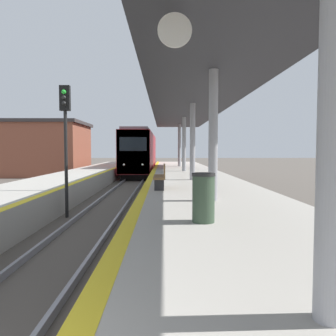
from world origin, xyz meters
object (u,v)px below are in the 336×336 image
object	(u,v)px
signal_mid	(65,126)
bench	(161,176)
trash_bin	(203,197)
train	(141,153)

from	to	relation	value
signal_mid	bench	size ratio (longest dim) A/B	2.88
trash_bin	bench	distance (m)	5.93
signal_mid	bench	world-z (taller)	signal_mid
bench	signal_mid	bearing A→B (deg)	-171.02
train	trash_bin	world-z (taller)	train
bench	trash_bin	bearing A→B (deg)	-81.23
train	signal_mid	xyz separation A→B (m)	(-1.20, -21.94, 1.13)
trash_bin	bench	world-z (taller)	trash_bin
train	trash_bin	bearing A→B (deg)	-83.39
signal_mid	trash_bin	distance (m)	7.11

